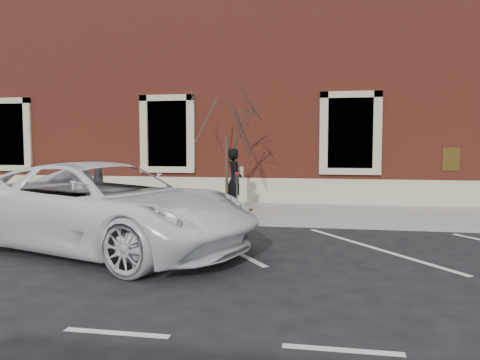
% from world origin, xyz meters
% --- Properties ---
extents(ground, '(120.00, 120.00, 0.00)m').
position_xyz_m(ground, '(0.00, 0.00, 0.00)').
color(ground, '#28282B').
rests_on(ground, ground).
extents(sidewalk_near, '(40.00, 3.50, 0.15)m').
position_xyz_m(sidewalk_near, '(0.00, 1.75, 0.07)').
color(sidewalk_near, '#A5A19B').
rests_on(sidewalk_near, ground).
extents(curb_near, '(40.00, 0.12, 0.15)m').
position_xyz_m(curb_near, '(0.00, -0.05, 0.07)').
color(curb_near, '#9E9E99').
rests_on(curb_near, ground).
extents(parking_stripes, '(28.00, 4.40, 0.01)m').
position_xyz_m(parking_stripes, '(0.00, -2.20, 0.00)').
color(parking_stripes, silver).
rests_on(parking_stripes, ground).
extents(building_civic, '(40.00, 8.62, 8.00)m').
position_xyz_m(building_civic, '(0.00, 7.74, 4.00)').
color(building_civic, maroon).
rests_on(building_civic, ground).
extents(man, '(0.62, 0.76, 1.79)m').
position_xyz_m(man, '(-0.28, 1.29, 1.04)').
color(man, black).
rests_on(man, sidewalk_near).
extents(parking_meter, '(0.11, 0.08, 1.18)m').
position_xyz_m(parking_meter, '(-0.02, 0.26, 0.97)').
color(parking_meter, '#595B60').
rests_on(parking_meter, sidewalk_near).
extents(tree_grate, '(1.26, 1.26, 0.03)m').
position_xyz_m(tree_grate, '(-0.46, 1.08, 0.17)').
color(tree_grate, '#472817').
rests_on(tree_grate, sidewalk_near).
extents(sapling, '(2.31, 2.31, 3.85)m').
position_xyz_m(sapling, '(-0.46, 1.08, 2.84)').
color(sapling, '#403427').
rests_on(sapling, sidewalk_near).
extents(white_truck, '(6.72, 4.60, 1.71)m').
position_xyz_m(white_truck, '(-1.98, -3.28, 0.85)').
color(white_truck, white).
rests_on(white_truck, ground).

